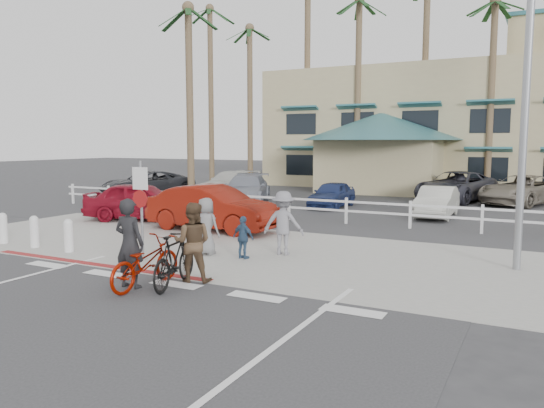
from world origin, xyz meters
The scene contains 36 objects.
ground centered at (0.00, 0.00, 0.00)m, with size 140.00×140.00×0.00m, color #333335.
bike_path centered at (0.00, -2.00, 0.00)m, with size 12.00×16.00×0.01m, color #333335.
sidewalk_plaza centered at (0.00, 4.50, 0.01)m, with size 22.00×7.00×0.01m, color gray.
cross_street centered at (0.00, 8.50, 0.00)m, with size 40.00×5.00×0.01m, color #333335.
parking_lot centered at (0.00, 18.00, 0.00)m, with size 50.00×16.00×0.01m, color #333335.
curb_red centered at (-3.00, 1.20, 0.01)m, with size 7.00×0.25×0.02m, color maroon.
rail_fence centered at (0.50, 10.50, 0.50)m, with size 29.40×0.16×1.00m, color silver, non-canonical shape.
building centered at (2.00, 31.00, 5.65)m, with size 28.00×16.00×11.30m, color tan, non-canonical shape.
sign_post centered at (-2.30, 2.20, 1.45)m, with size 0.50×0.10×2.90m, color gray, non-canonical shape.
bollard_0 centered at (-4.80, 2.00, 0.47)m, with size 0.26×0.26×0.95m, color silver, non-canonical shape.
bollard_1 centered at (-6.20, 2.00, 0.47)m, with size 0.26×0.26×0.95m, color silver, non-canonical shape.
bollard_2 centered at (-7.60, 2.00, 0.47)m, with size 0.26×0.26×0.95m, color silver, non-canonical shape.
streetlight_0 centered at (6.50, 5.50, 4.50)m, with size 0.60×2.00×9.00m, color gray, non-canonical shape.
palm_0 centered at (-16.00, 26.00, 7.50)m, with size 4.00×4.00×15.00m, color black, non-canonical shape.
palm_1 centered at (-12.00, 25.00, 6.50)m, with size 4.00×4.00×13.00m, color black, non-canonical shape.
palm_2 centered at (-8.00, 26.00, 8.00)m, with size 4.00×4.00×16.00m, color black, non-canonical shape.
palm_3 centered at (-4.00, 25.00, 7.00)m, with size 4.00×4.00×14.00m, color black, non-canonical shape.
palm_4 centered at (0.00, 26.00, 7.50)m, with size 4.00×4.00×15.00m, color black, non-canonical shape.
palm_5 centered at (4.00, 25.00, 6.50)m, with size 4.00×4.00×13.00m, color black, non-canonical shape.
palm_10 centered at (-10.00, 15.00, 6.00)m, with size 4.00×4.00×12.00m, color black, non-canonical shape.
bike_red centered at (-0.47, 0.17, 0.54)m, with size 0.71×2.04×1.07m, color #780F01.
rider_red centered at (-0.74, 0.01, 0.96)m, with size 0.70×0.46×1.91m, color black.
bike_black centered at (0.06, 0.48, 0.58)m, with size 0.54×1.93×1.16m, color black.
rider_black centered at (0.16, 1.01, 0.88)m, with size 0.86×0.67×1.77m, color #4D3825.
pedestrian_a centered at (0.70, 4.47, 0.88)m, with size 1.13×0.65×1.76m, color slate.
pedestrian_child centered at (0.00, 3.50, 0.57)m, with size 0.67×0.28×1.15m, color #304B6A.
pedestrian_b centered at (-1.19, 3.51, 0.79)m, with size 0.77×0.50×1.58m, color slate.
car_white_sedan centered at (-3.26, 6.97, 0.79)m, with size 1.68×4.81×1.58m, color maroon.
car_red_compact centered at (-7.16, 7.77, 0.76)m, with size 1.79×4.45×1.52m, color maroon.
lot_car_0 centered at (-12.85, 14.74, 0.73)m, with size 2.42×5.24×1.46m, color black.
lot_car_1 centered at (-6.26, 14.48, 0.72)m, with size 2.02×4.98×1.45m, color gray.
lot_car_2 centered at (-1.92, 15.08, 0.61)m, with size 1.45×3.61×1.23m, color navy.
lot_car_3 centered at (3.09, 13.99, 0.63)m, with size 1.33×3.80×1.25m, color beige.
lot_car_4 centered at (-9.41, 17.97, 0.69)m, with size 1.92×4.72×1.37m, color beige.
lot_car_5 centered at (2.92, 20.45, 0.78)m, with size 2.59×5.61×1.56m, color #30303B.
lot_car_6 centered at (6.04, 20.39, 0.73)m, with size 2.42×5.24×1.46m, color gray.
Camera 1 is at (6.99, -8.40, 3.09)m, focal length 35.00 mm.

